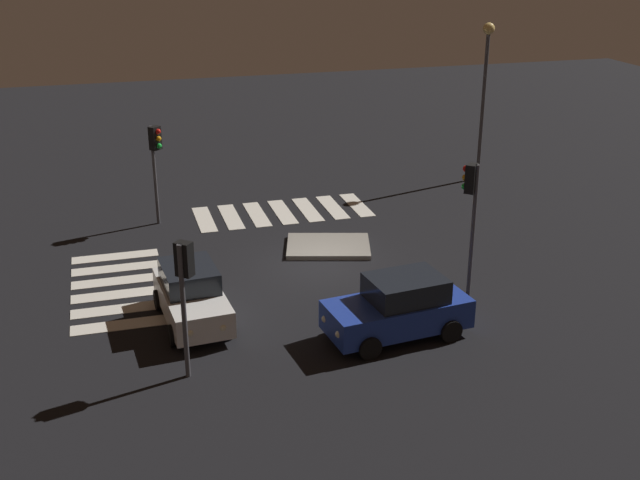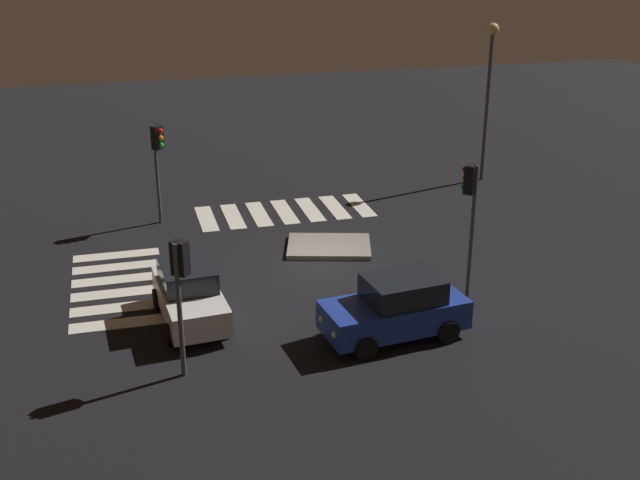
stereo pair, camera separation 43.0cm
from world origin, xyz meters
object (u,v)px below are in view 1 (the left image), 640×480
car_blue (399,308)px  car_white (191,295)px  traffic_light_north (185,276)px  traffic_island (328,246)px  traffic_light_east (155,151)px  street_lamp (485,74)px  traffic_light_west (471,197)px

car_blue → car_white: bearing=-30.9°
car_white → traffic_light_north: size_ratio=1.08×
traffic_island → traffic_light_north: 10.51m
traffic_light_east → traffic_light_north: 12.40m
traffic_light_north → street_lamp: bearing=-6.5°
traffic_light_east → traffic_island: bearing=11.8°
traffic_light_east → street_lamp: street_lamp is taller
car_white → traffic_light_west: (-9.18, 0.58, 2.60)m
street_lamp → traffic_island: bearing=34.8°
traffic_island → traffic_light_west: size_ratio=0.81×
street_lamp → traffic_light_east: bearing=8.0°
street_lamp → traffic_light_west: bearing=61.7°
car_blue → street_lamp: (-9.69, -14.13, 4.22)m
car_white → traffic_island: bearing=123.9°
traffic_light_west → street_lamp: 13.74m
traffic_island → car_white: (5.88, 4.66, 0.81)m
car_blue → traffic_light_east: size_ratio=1.09×
traffic_light_north → car_white: bearing=33.0°
traffic_light_east → traffic_light_west: size_ratio=0.91×
traffic_light_east → traffic_light_north: traffic_light_east is taller
traffic_light_east → street_lamp: 16.08m
street_lamp → traffic_light_north: bearing=42.3°
traffic_island → traffic_light_west: bearing=122.2°
car_white → street_lamp: (-15.64, -11.44, 4.27)m
traffic_island → traffic_light_east: traffic_light_east is taller
car_blue → traffic_light_west: bearing=-153.3°
car_blue → street_lamp: street_lamp is taller
car_white → street_lamp: 19.84m
traffic_island → traffic_light_east: bearing=-37.0°
traffic_island → street_lamp: street_lamp is taller
traffic_light_east → car_white: bearing=-40.2°
car_white → traffic_light_north: 3.86m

